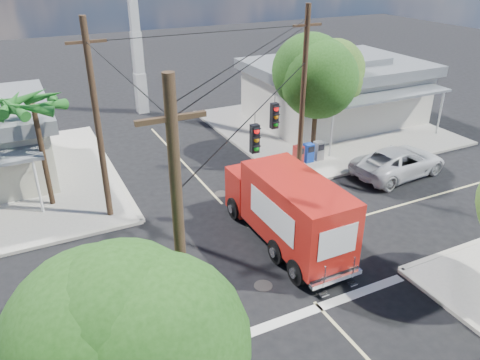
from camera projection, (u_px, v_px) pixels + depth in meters
ground at (261, 245)px, 19.84m from camera, size 120.00×120.00×0.00m
sidewalk_ne at (323, 127)px, 32.87m from camera, size 14.12×14.12×0.14m
road_markings at (278, 264)px, 18.65m from camera, size 32.00×32.00×0.01m
building_ne at (335, 89)px, 33.39m from camera, size 11.80×10.20×4.50m
radio_tower at (136, 37)px, 33.63m from camera, size 0.80×0.80×17.00m
tree_sw_front at (134, 347)px, 9.08m from camera, size 3.88×3.78×6.03m
tree_ne_front at (318, 80)px, 26.02m from camera, size 4.21×4.14×6.66m
tree_ne_back at (332, 76)px, 29.08m from camera, size 3.77×3.66×5.82m
palm_nw_front at (33, 106)px, 20.67m from camera, size 3.01×3.08×5.59m
utility_poles at (208, 136)px, 18.43m from camera, size 12.00×10.68×9.00m
vending_boxes at (308, 153)px, 27.10m from camera, size 1.90×0.50×1.10m
delivery_truck at (287, 209)px, 19.32m from camera, size 2.44×7.48×3.22m
parked_car at (399, 162)px, 25.72m from camera, size 5.85×3.12×1.57m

